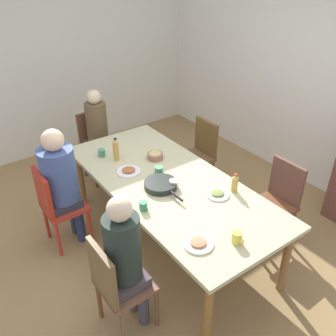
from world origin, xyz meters
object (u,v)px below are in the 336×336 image
Objects in this scene: chair_3 at (278,198)px; chair_2 at (116,283)px; chair_0 at (199,151)px; cup_3 at (174,184)px; person_4 at (98,130)px; bowl_0 at (155,155)px; chair_4 at (96,142)px; plate_2 at (129,171)px; cup_1 at (143,206)px; person_2 at (125,256)px; chair_1 at (56,204)px; plate_1 at (198,243)px; cup_0 at (102,153)px; cup_2 at (237,237)px; cup_4 at (159,171)px; person_1 at (60,178)px; dining_table at (168,187)px; bottle_1 at (116,150)px; plate_0 at (217,194)px; bottle_0 at (235,183)px; serving_pan at (161,185)px.

chair_2 is at bearing -90.00° from chair_3.
cup_3 is (0.74, -0.94, 0.28)m from chair_0.
person_4 is 1.09m from bowl_0.
bowl_0 is at bearing 7.12° from chair_4.
cup_1 is (0.61, -0.21, 0.03)m from plate_2.
chair_2 is 0.25m from person_2.
person_2 is 11.94× the size of cup_1.
chair_1 and chair_3 have the same top height.
cup_1 and cup_3 have the same top height.
plate_2 is (-0.99, -1.15, 0.25)m from chair_3.
plate_1 is 0.98× the size of plate_2.
person_4 is at bearing 157.31° from cup_0.
cup_2 is (0.38, 0.76, 0.06)m from person_2.
chair_4 is (-2.23, 0.84, -0.23)m from person_2.
chair_2 reaches higher than cup_4.
person_2 is 1.03× the size of person_4.
chair_4 is 2.50m from plate_1.
chair_3 is (0.00, 1.86, 0.00)m from chair_2.
cup_2 is at bearing -8.67° from bowl_0.
cup_3 reaches higher than plate_2.
cup_2 is at bearing 25.40° from person_1.
dining_table is 0.19m from cup_4.
bottle_1 is at bearing -13.11° from person_4.
chair_0 is 1.30m from plate_0.
dining_table is 0.51m from plate_0.
cup_4 is 0.65× the size of bottle_0.
bottle_1 reaches higher than cup_3.
chair_3 reaches higher than plate_0.
bowl_0 reaches higher than dining_table.
chair_1 is 3.50× the size of bottle_1.
chair_2 is 1.00× the size of chair_3.
chair_4 is 4.15× the size of plate_0.
cup_2 reaches higher than serving_pan.
bowl_0 is 0.58m from cup_3.
bottle_0 is at bearing 136.92° from cup_2.
plate_2 is (0.25, -1.15, 0.25)m from chair_0.
cup_3 is at bearing -4.34° from cup_4.
plate_1 is at bearing -40.63° from chair_0.
chair_3 and chair_4 have the same top height.
chair_0 is 1.00× the size of chair_2.
bottle_0 is at bearing 35.83° from plate_2.
chair_1 is 0.81m from bottle_1.
plate_1 is (0.39, -0.56, -0.00)m from plate_0.
dining_table is at bearing 0.00° from chair_4.
bottle_0 is (2.11, 0.40, 0.33)m from chair_4.
chair_1 is at bearing -116.05° from cup_4.
chair_2 is at bearing -84.78° from bottle_0.
chair_2 is 1.51m from bottle_1.
chair_4 reaches higher than serving_pan.
plate_1 is at bearing -20.21° from bowl_0.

